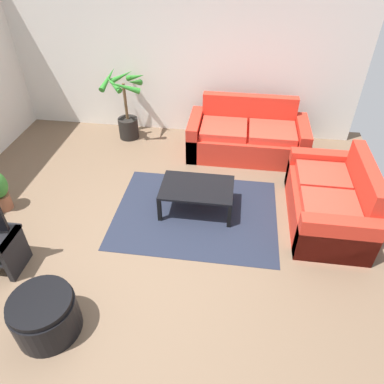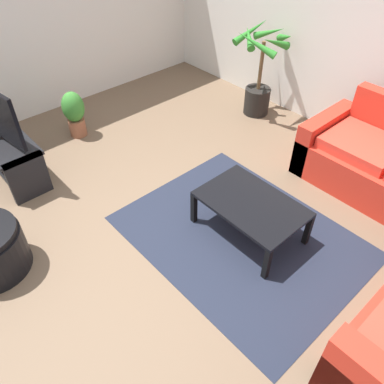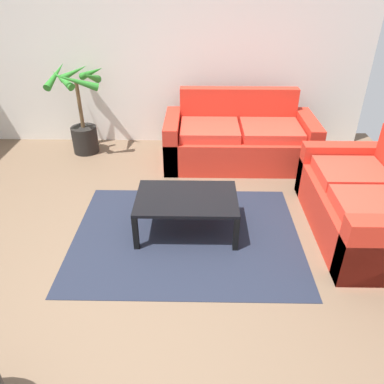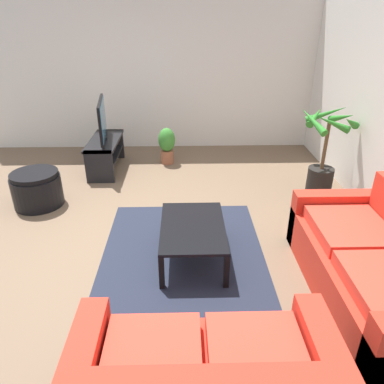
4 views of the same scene
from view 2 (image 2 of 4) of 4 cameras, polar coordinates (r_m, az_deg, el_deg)
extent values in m
plane|color=brown|center=(3.75, -5.54, -6.75)|extent=(6.60, 6.60, 0.00)
cube|color=silver|center=(5.07, 23.45, 21.98)|extent=(6.00, 0.06, 2.70)
cube|color=red|center=(4.75, 18.90, 7.65)|extent=(0.18, 0.90, 0.62)
cube|color=red|center=(4.46, 24.08, 6.45)|extent=(0.74, 0.66, 0.12)
cube|color=black|center=(4.65, -26.44, 7.12)|extent=(1.10, 0.45, 0.04)
cube|color=black|center=(4.78, -25.53, 4.60)|extent=(1.02, 0.39, 0.03)
cube|color=black|center=(4.34, -23.14, 1.93)|extent=(0.06, 0.41, 0.50)
cylinder|color=black|center=(4.63, -26.59, 7.52)|extent=(0.10, 0.10, 0.04)
cube|color=black|center=(3.57, 8.84, -1.73)|extent=(0.97, 0.64, 0.03)
cube|color=black|center=(3.76, 0.29, -2.39)|extent=(0.05, 0.05, 0.36)
cube|color=black|center=(3.36, 11.07, -10.46)|extent=(0.05, 0.05, 0.36)
cube|color=black|center=(4.08, 6.47, 1.48)|extent=(0.05, 0.05, 0.36)
cube|color=black|center=(3.72, 16.90, -5.37)|extent=(0.05, 0.05, 0.36)
cube|color=#1E2333|center=(3.77, 7.26, -6.51)|extent=(2.20, 1.70, 0.01)
cylinder|color=black|center=(5.61, 9.61, 13.25)|extent=(0.35, 0.35, 0.37)
cylinder|color=brown|center=(5.39, 10.24, 17.98)|extent=(0.05, 0.05, 0.64)
cone|color=#2A7D26|center=(5.11, 12.36, 20.88)|extent=(0.18, 0.44, 0.25)
cone|color=#2A7D26|center=(5.32, 13.73, 21.49)|extent=(0.47, 0.42, 0.28)
cone|color=#2A7D26|center=(5.45, 11.41, 22.27)|extent=(0.42, 0.25, 0.24)
cone|color=#2A7D26|center=(5.45, 8.75, 22.60)|extent=(0.19, 0.56, 0.29)
cone|color=#2A7D26|center=(5.22, 8.50, 21.76)|extent=(0.38, 0.33, 0.24)
cone|color=#2A7D26|center=(5.03, 9.61, 20.86)|extent=(0.53, 0.27, 0.29)
cylinder|color=brown|center=(5.28, -16.66, 9.23)|extent=(0.21, 0.21, 0.23)
ellipsoid|color=#367C2D|center=(5.14, -17.30, 12.00)|extent=(0.28, 0.28, 0.40)
camera|label=1|loc=(2.02, -105.55, 5.75)|focal=33.40mm
camera|label=3|loc=(1.77, -67.68, -2.16)|focal=35.16mm
camera|label=4|loc=(2.61, 79.65, -4.85)|focal=34.00mm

